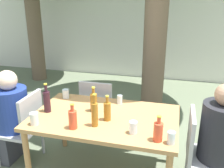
# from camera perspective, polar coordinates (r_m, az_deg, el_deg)

# --- Properties ---
(cafe_building_wall) EXTENTS (10.00, 0.08, 2.80)m
(cafe_building_wall) POSITION_cam_1_polar(r_m,az_deg,el_deg) (6.05, 8.71, 14.33)
(cafe_building_wall) COLOR white
(cafe_building_wall) RESTS_ON ground_plane
(dining_table_front) EXTENTS (1.51, 0.95, 0.74)m
(dining_table_front) POSITION_cam_1_polar(r_m,az_deg,el_deg) (2.66, -1.68, -8.73)
(dining_table_front) COLOR #B27F4C
(dining_table_front) RESTS_ON ground_plane
(patio_chair_0) EXTENTS (0.44, 0.44, 0.88)m
(patio_chair_0) POSITION_cam_1_polar(r_m,az_deg,el_deg) (3.14, -19.39, -8.83)
(patio_chair_0) COLOR #B2B2B7
(patio_chair_0) RESTS_ON ground_plane
(patio_chair_1) EXTENTS (0.44, 0.44, 0.88)m
(patio_chair_1) POSITION_cam_1_polar(r_m,az_deg,el_deg) (2.68, 19.69, -14.09)
(patio_chair_1) COLOR #B2B2B7
(patio_chair_1) RESTS_ON ground_plane
(patio_chair_2) EXTENTS (0.44, 0.44, 0.88)m
(patio_chair_2) POSITION_cam_1_polar(r_m,az_deg,el_deg) (3.43, -3.14, -5.23)
(patio_chair_2) COLOR #B2B2B7
(patio_chair_2) RESTS_ON ground_plane
(person_seated_0) EXTENTS (0.60, 0.39, 1.15)m
(person_seated_0) POSITION_cam_1_polar(r_m,az_deg,el_deg) (3.26, -22.83, -7.72)
(person_seated_0) COLOR #383842
(person_seated_0) RESTS_ON ground_plane
(amber_bottle_0) EXTENTS (0.07, 0.07, 0.28)m
(amber_bottle_0) POSITION_cam_1_polar(r_m,az_deg,el_deg) (2.69, -4.21, -4.12)
(amber_bottle_0) COLOR #9E661E
(amber_bottle_0) RESTS_ON dining_table_front
(amber_bottle_1) EXTENTS (0.06, 0.06, 0.33)m
(amber_bottle_1) POSITION_cam_1_polar(r_m,az_deg,el_deg) (2.39, -3.98, -6.80)
(amber_bottle_1) COLOR #9E661E
(amber_bottle_1) RESTS_ON dining_table_front
(wine_bottle_2) EXTENTS (0.07, 0.07, 0.32)m
(wine_bottle_2) POSITION_cam_1_polar(r_m,az_deg,el_deg) (2.76, -14.66, -3.76)
(wine_bottle_2) COLOR #331923
(wine_bottle_2) RESTS_ON dining_table_front
(soda_bottle_3) EXTENTS (0.08, 0.08, 0.24)m
(soda_bottle_3) POSITION_cam_1_polar(r_m,az_deg,el_deg) (2.20, 10.51, -10.56)
(soda_bottle_3) COLOR #DB4C2D
(soda_bottle_3) RESTS_ON dining_table_front
(amber_bottle_4) EXTENTS (0.07, 0.07, 0.27)m
(amber_bottle_4) POSITION_cam_1_polar(r_m,az_deg,el_deg) (2.50, -1.09, -6.12)
(amber_bottle_4) COLOR #9E661E
(amber_bottle_4) RESTS_ON dining_table_front
(soda_bottle_5) EXTENTS (0.08, 0.08, 0.25)m
(soda_bottle_5) POSITION_cam_1_polar(r_m,az_deg,el_deg) (2.38, -8.95, -7.89)
(soda_bottle_5) COLOR #DB4C2D
(soda_bottle_5) RESTS_ON dining_table_front
(drinking_glass_0) EXTENTS (0.08, 0.08, 0.12)m
(drinking_glass_0) POSITION_cam_1_polar(r_m,az_deg,el_deg) (2.55, -17.35, -7.61)
(drinking_glass_0) COLOR silver
(drinking_glass_0) RESTS_ON dining_table_front
(drinking_glass_1) EXTENTS (0.07, 0.07, 0.11)m
(drinking_glass_1) POSITION_cam_1_polar(r_m,az_deg,el_deg) (2.21, 13.38, -11.87)
(drinking_glass_1) COLOR silver
(drinking_glass_1) RESTS_ON dining_table_front
(drinking_glass_2) EXTENTS (0.07, 0.07, 0.12)m
(drinking_glass_2) POSITION_cam_1_polar(r_m,az_deg,el_deg) (2.30, 4.87, -9.87)
(drinking_glass_2) COLOR white
(drinking_glass_2) RESTS_ON dining_table_front
(drinking_glass_3) EXTENTS (0.08, 0.08, 0.11)m
(drinking_glass_3) POSITION_cam_1_polar(r_m,az_deg,el_deg) (3.10, -10.51, -2.19)
(drinking_glass_3) COLOR silver
(drinking_glass_3) RESTS_ON dining_table_front
(drinking_glass_4) EXTENTS (0.06, 0.06, 0.11)m
(drinking_glass_4) POSITION_cam_1_polar(r_m,az_deg,el_deg) (2.89, 1.77, -3.53)
(drinking_glass_4) COLOR silver
(drinking_glass_4) RESTS_ON dining_table_front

